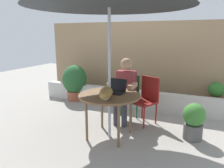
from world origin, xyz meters
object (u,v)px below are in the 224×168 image
object	(u,v)px
chair_empty	(147,96)
cat	(106,93)
person_seated	(125,87)
laptop	(117,89)
chair_occupied	(128,94)
potted_plant_near_fence	(216,96)
potted_plant_by_chair	(194,120)
patio_table	(109,98)
potted_plant_corner	(75,81)

from	to	relation	value
chair_empty	cat	bearing A→B (deg)	-107.80
person_seated	laptop	distance (m)	0.53
chair_occupied	chair_empty	xyz separation A→B (m)	(0.39, -0.03, 0.00)
chair_empty	laptop	bearing A→B (deg)	-117.70
cat	potted_plant_near_fence	bearing A→B (deg)	54.75
cat	person_seated	bearing A→B (deg)	93.04
potted_plant_near_fence	potted_plant_by_chair	bearing A→B (deg)	-102.67
patio_table	potted_plant_near_fence	xyz separation A→B (m)	(1.59, 1.94, -0.28)
patio_table	laptop	world-z (taller)	laptop
potted_plant_near_fence	potted_plant_corner	distance (m)	3.27
chair_empty	person_seated	bearing A→B (deg)	-161.60
patio_table	potted_plant_by_chair	bearing A→B (deg)	20.16
patio_table	laptop	xyz separation A→B (m)	(0.05, 0.18, 0.12)
person_seated	laptop	bearing A→B (deg)	-84.64
laptop	potted_plant_near_fence	distance (m)	2.38
patio_table	chair_occupied	world-z (taller)	chair_occupied
laptop	potted_plant_near_fence	xyz separation A→B (m)	(1.54, 1.77, -0.41)
chair_occupied	potted_plant_by_chair	xyz separation A→B (m)	(1.25, -0.39, -0.20)
cat	potted_plant_corner	size ratio (longest dim) A/B	0.72
potted_plant_near_fence	potted_plant_by_chair	distance (m)	1.52
cat	chair_occupied	bearing A→B (deg)	92.60
cat	potted_plant_by_chair	distance (m)	1.47
chair_occupied	cat	size ratio (longest dim) A/B	1.36
potted_plant_by_chair	patio_table	bearing A→B (deg)	-159.84
potted_plant_corner	potted_plant_by_chair	bearing A→B (deg)	-19.76
patio_table	potted_plant_by_chair	size ratio (longest dim) A/B	1.65
potted_plant_by_chair	potted_plant_corner	size ratio (longest dim) A/B	0.66
patio_table	person_seated	world-z (taller)	person_seated
chair_empty	potted_plant_corner	size ratio (longest dim) A/B	0.98
patio_table	potted_plant_by_chair	xyz separation A→B (m)	(1.25, 0.46, -0.34)
chair_occupied	potted_plant_by_chair	size ratio (longest dim) A/B	1.48
cat	potted_plant_by_chair	size ratio (longest dim) A/B	1.08
cat	potted_plant_near_fence	xyz separation A→B (m)	(1.54, 2.17, -0.43)
chair_empty	chair_occupied	bearing A→B (deg)	175.84
chair_occupied	laptop	bearing A→B (deg)	-85.88
patio_table	chair_empty	bearing A→B (deg)	64.75
potted_plant_near_fence	potted_plant_by_chair	world-z (taller)	potted_plant_near_fence
person_seated	potted_plant_near_fence	world-z (taller)	person_seated
patio_table	chair_occupied	xyz separation A→B (m)	(0.00, 0.85, -0.14)
laptop	chair_occupied	bearing A→B (deg)	94.12
chair_empty	potted_plant_near_fence	size ratio (longest dim) A/B	1.32
laptop	person_seated	bearing A→B (deg)	95.36
patio_table	chair_empty	world-z (taller)	chair_empty
chair_empty	potted_plant_corner	xyz separation A→B (m)	(-2.04, 0.68, -0.02)
chair_occupied	chair_empty	distance (m)	0.39
patio_table	laptop	size ratio (longest dim) A/B	3.01
laptop	potted_plant_by_chair	xyz separation A→B (m)	(1.20, 0.28, -0.46)
chair_occupied	potted_plant_near_fence	size ratio (longest dim) A/B	1.32
cat	potted_plant_corner	world-z (taller)	potted_plant_corner
potted_plant_by_chair	person_seated	bearing A→B (deg)	169.53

